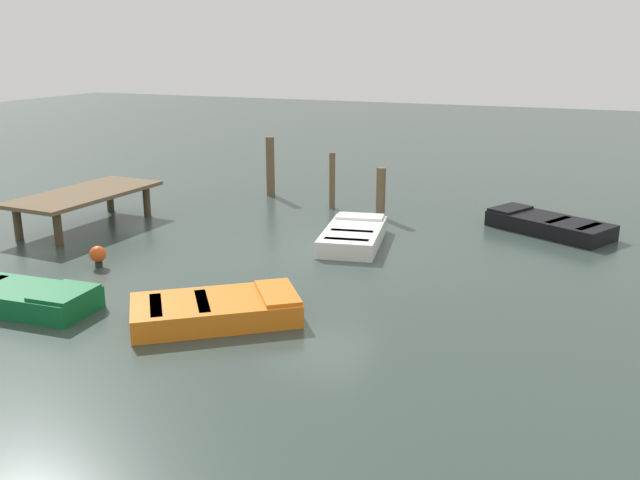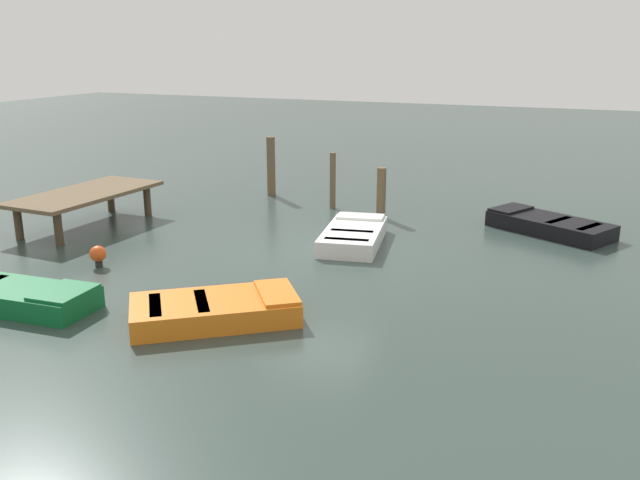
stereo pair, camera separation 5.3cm
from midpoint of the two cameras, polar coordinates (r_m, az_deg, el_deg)
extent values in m
plane|color=#33423D|center=(16.02, 0.09, -1.20)|extent=(80.00, 80.00, 0.00)
cube|color=brown|center=(19.24, -18.78, 3.65)|extent=(4.23, 2.10, 0.10)
cylinder|color=#473927|center=(20.96, -16.87, 3.46)|extent=(0.20, 0.20, 0.85)
cylinder|color=#473927|center=(20.10, -14.02, 3.16)|extent=(0.20, 0.20, 0.85)
cylinder|color=#473927|center=(18.72, -23.62, 1.32)|extent=(0.20, 0.20, 0.85)
cylinder|color=#473927|center=(17.75, -20.75, 0.88)|extent=(0.20, 0.20, 0.85)
cube|color=silver|center=(16.80, 2.86, 0.31)|extent=(2.95, 1.81, 0.40)
cube|color=#334772|center=(16.76, 2.87, 0.77)|extent=(2.49, 1.45, 0.04)
cube|color=silver|center=(17.76, 3.44, 1.95)|extent=(0.81, 1.28, 0.06)
cube|color=navy|center=(16.55, 2.75, 0.72)|extent=(0.39, 1.05, 0.04)
cube|color=navy|center=(15.83, 2.30, 0.01)|extent=(0.39, 1.05, 0.04)
cube|color=orange|center=(12.38, -8.60, -5.75)|extent=(2.91, 3.19, 0.40)
cube|color=black|center=(12.33, -8.63, -5.14)|extent=(2.39, 2.65, 0.04)
cube|color=orange|center=(12.44, -3.46, -4.34)|extent=(1.43, 1.30, 0.06)
cube|color=black|center=(12.30, -9.65, -5.05)|extent=(1.03, 0.84, 0.04)
cube|color=black|center=(12.28, -13.36, -5.31)|extent=(1.03, 0.84, 0.04)
cube|color=black|center=(18.72, 18.55, 1.14)|extent=(2.58, 3.34, 0.40)
cube|color=gray|center=(18.69, 18.59, 1.56)|extent=(2.11, 2.80, 0.04)
cube|color=black|center=(19.30, 15.59, 2.53)|extent=(1.35, 1.14, 0.06)
cube|color=#776E5D|center=(18.57, 19.20, 1.53)|extent=(0.99, 0.64, 0.04)
cube|color=#776E5D|center=(18.16, 21.48, 0.99)|extent=(0.99, 0.64, 0.04)
cube|color=#0F602D|center=(14.29, -24.82, -4.10)|extent=(1.40, 3.84, 0.40)
cube|color=orange|center=(14.24, -24.88, -3.57)|extent=(1.11, 3.26, 0.04)
cube|color=#0F602D|center=(13.26, -20.33, -4.05)|extent=(1.11, 0.89, 0.06)
cylinder|color=brown|center=(20.31, 1.13, 4.94)|extent=(0.17, 0.17, 1.66)
cylinder|color=brown|center=(19.26, 5.16, 3.90)|extent=(0.26, 0.26, 1.42)
cylinder|color=brown|center=(22.10, -4.00, 6.10)|extent=(0.27, 0.27, 1.87)
cylinder|color=#262626|center=(15.89, -17.73, -1.92)|extent=(0.16, 0.16, 0.12)
sphere|color=#E54C19|center=(15.82, -17.80, -1.09)|extent=(0.36, 0.36, 0.36)
camera|label=1|loc=(0.03, -89.90, 0.03)|focal=38.68mm
camera|label=2|loc=(0.03, 90.10, -0.03)|focal=38.68mm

